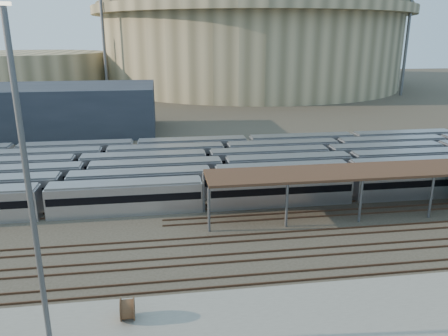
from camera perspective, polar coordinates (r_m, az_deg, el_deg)
ground at (r=48.12m, az=7.83°, el=-8.25°), size 420.00×420.00×0.00m
apron at (r=34.43m, az=6.56°, el=-19.34°), size 50.00×9.00×0.20m
subway_trains at (r=63.56m, az=-0.29°, el=0.04°), size 121.58×23.90×3.60m
empty_tracks at (r=43.82m, az=9.65°, el=-10.89°), size 170.00×9.62×0.18m
stadium at (r=185.55m, az=3.53°, el=15.89°), size 124.00×124.00×32.50m
secondary_arena at (r=178.57m, az=-24.17°, el=11.37°), size 56.00×56.00×14.00m
service_building at (r=100.40m, az=-21.24°, el=7.13°), size 42.00×20.00×10.00m
floodlight_0 at (r=152.63m, az=-15.51°, el=16.63°), size 4.00×1.00×38.40m
floodlight_2 at (r=163.99m, az=22.87°, el=15.94°), size 4.00×1.00×38.40m
floodlight_3 at (r=201.66m, az=-7.91°, el=17.06°), size 4.00×1.00×38.40m
cable_reel_east at (r=34.57m, az=-12.50°, el=-17.55°), size 1.01×1.75×1.72m
yard_light_pole at (r=28.92m, az=-24.07°, el=-3.08°), size 0.82×0.36×21.94m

